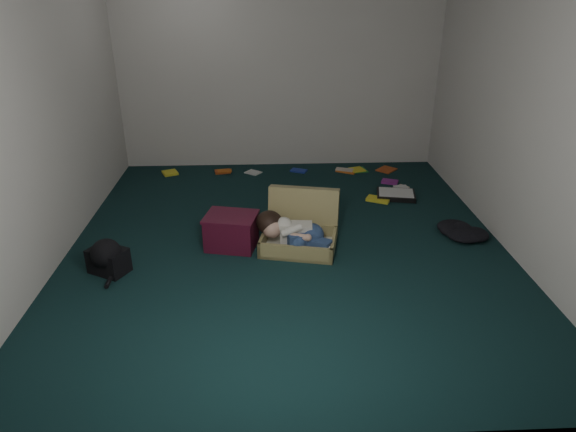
{
  "coord_description": "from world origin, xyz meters",
  "views": [
    {
      "loc": [
        -0.19,
        -4.25,
        2.27
      ],
      "look_at": [
        0.0,
        -0.15,
        0.35
      ],
      "focal_mm": 32.0,
      "sensor_mm": 36.0,
      "label": 1
    }
  ],
  "objects": [
    {
      "name": "wall_right",
      "position": [
        2.0,
        0.0,
        1.3
      ],
      "size": [
        0.0,
        4.5,
        4.5
      ],
      "primitive_type": "plane",
      "rotation": [
        1.57,
        0.0,
        -1.57
      ],
      "color": "silver",
      "rests_on": "ground"
    },
    {
      "name": "clothing_pile",
      "position": [
        1.7,
        0.07,
        0.06
      ],
      "size": [
        0.46,
        0.41,
        0.13
      ],
      "primitive_type": null,
      "rotation": [
        0.0,
        0.0,
        -0.25
      ],
      "color": "black",
      "rests_on": "floor"
    },
    {
      "name": "wall_left",
      "position": [
        -2.0,
        0.0,
        1.3
      ],
      "size": [
        0.0,
        4.5,
        4.5
      ],
      "primitive_type": "plane",
      "rotation": [
        1.57,
        0.0,
        1.57
      ],
      "color": "silver",
      "rests_on": "ground"
    },
    {
      "name": "floor",
      "position": [
        0.0,
        0.0,
        0.0
      ],
      "size": [
        4.5,
        4.5,
        0.0
      ],
      "primitive_type": "plane",
      "color": "black",
      "rests_on": "ground"
    },
    {
      "name": "backpack",
      "position": [
        -1.52,
        -0.45,
        0.12
      ],
      "size": [
        0.49,
        0.46,
        0.23
      ],
      "primitive_type": null,
      "rotation": [
        0.0,
        0.0,
        -0.5
      ],
      "color": "black",
      "rests_on": "floor"
    },
    {
      "name": "wall_front",
      "position": [
        0.0,
        -2.25,
        1.3
      ],
      "size": [
        4.5,
        0.0,
        4.5
      ],
      "primitive_type": "plane",
      "rotation": [
        -1.57,
        0.0,
        0.0
      ],
      "color": "silver",
      "rests_on": "ground"
    },
    {
      "name": "maroon_bin",
      "position": [
        -0.51,
        -0.04,
        0.16
      ],
      "size": [
        0.53,
        0.45,
        0.32
      ],
      "rotation": [
        0.0,
        0.0,
        -0.21
      ],
      "color": "#440D1F",
      "rests_on": "floor"
    },
    {
      "name": "wall_back",
      "position": [
        0.0,
        2.25,
        1.3
      ],
      "size": [
        4.5,
        0.0,
        4.5
      ],
      "primitive_type": "plane",
      "rotation": [
        1.57,
        0.0,
        0.0
      ],
      "color": "silver",
      "rests_on": "ground"
    },
    {
      "name": "paper_tray",
      "position": [
        1.28,
        1.05,
        0.03
      ],
      "size": [
        0.48,
        0.39,
        0.06
      ],
      "rotation": [
        0.0,
        0.0,
        -0.19
      ],
      "color": "black",
      "rests_on": "floor"
    },
    {
      "name": "suitcase",
      "position": [
        0.13,
        0.0,
        0.15
      ],
      "size": [
        0.79,
        0.77,
        0.49
      ],
      "rotation": [
        0.0,
        0.0,
        -0.21
      ],
      "color": "#9A8E55",
      "rests_on": "floor"
    },
    {
      "name": "person",
      "position": [
        0.04,
        -0.15,
        0.19
      ],
      "size": [
        0.69,
        0.45,
        0.3
      ],
      "rotation": [
        0.0,
        0.0,
        -0.21
      ],
      "color": "beige",
      "rests_on": "suitcase"
    },
    {
      "name": "book_scatter",
      "position": [
        0.47,
        1.73,
        0.01
      ],
      "size": [
        2.99,
        1.23,
        0.02
      ],
      "color": "yellow",
      "rests_on": "floor"
    }
  ]
}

